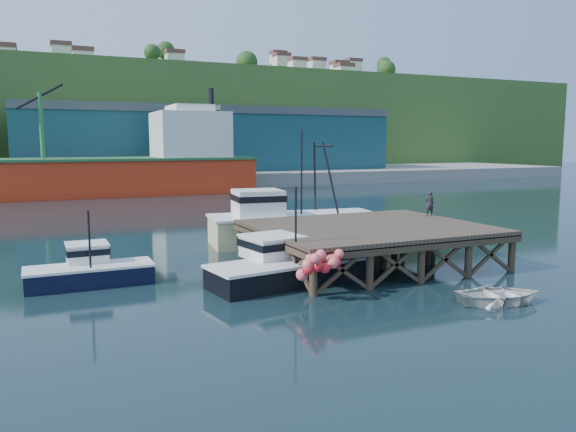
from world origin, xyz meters
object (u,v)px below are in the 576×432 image
boat_navy (89,269)px  dinghy (499,295)px  boat_black (283,265)px  trawler (291,220)px  dockworker (429,204)px

boat_navy → dinghy: (15.14, -10.30, -0.34)m
boat_black → dinghy: bearing=-53.9°
trawler → boat_navy: bearing=-148.6°
boat_black → trawler: bearing=55.1°
trawler → dinghy: 16.44m
trawler → dockworker: trawler is taller
dockworker → boat_black: bearing=34.5°
trawler → dockworker: (6.62, -5.79, 1.36)m
boat_navy → dinghy: bearing=-34.5°
dinghy → trawler: bearing=21.9°
dinghy → boat_navy: bearing=70.6°
boat_navy → boat_black: bearing=-22.7°
boat_navy → dinghy: boat_navy is taller
boat_navy → dockworker: size_ratio=3.71×
boat_black → dockworker: (11.32, 3.66, 2.05)m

